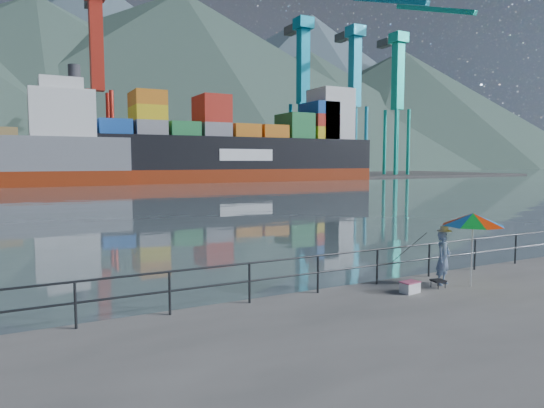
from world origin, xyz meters
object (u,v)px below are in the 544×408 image
(cooler_bag, at_px, (410,288))
(container_ship, at_px, (245,148))
(fisherman, at_px, (443,258))
(beach_umbrella, at_px, (473,219))

(cooler_bag, bearing_deg, container_ship, 62.26)
(fisherman, distance_m, beach_umbrella, 1.35)
(fisherman, distance_m, cooler_bag, 1.60)
(cooler_bag, relative_size, container_ship, 0.01)
(beach_umbrella, bearing_deg, container_ship, 70.55)
(fisherman, relative_size, beach_umbrella, 0.71)
(beach_umbrella, relative_size, container_ship, 0.04)
(fisherman, height_order, beach_umbrella, beach_umbrella)
(cooler_bag, bearing_deg, beach_umbrella, -15.14)
(cooler_bag, xyz_separation_m, container_ship, (27.39, 71.69, 5.75))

